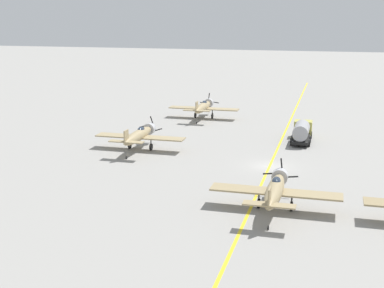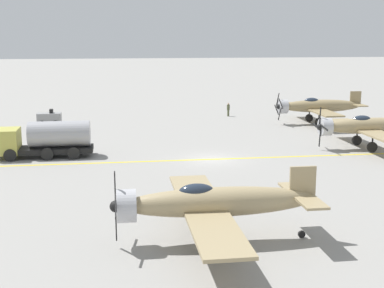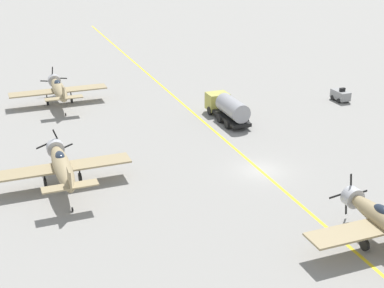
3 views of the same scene
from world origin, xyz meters
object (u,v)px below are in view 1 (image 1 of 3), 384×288
at_px(airplane_near_center, 275,190).
at_px(airplane_far_left, 203,107).
at_px(fuel_tanker, 302,131).
at_px(airplane_mid_left, 139,135).

relative_size(airplane_near_center, airplane_far_left, 1.00).
distance_m(airplane_near_center, fuel_tanker, 28.13).
distance_m(airplane_mid_left, airplane_far_left, 23.36).
height_order(airplane_far_left, fuel_tanker, airplane_far_left).
xyz_separation_m(airplane_near_center, airplane_far_left, (-16.77, 40.89, 0.00)).
bearing_deg(airplane_mid_left, airplane_near_center, -48.71).
relative_size(airplane_mid_left, fuel_tanker, 1.50).
bearing_deg(fuel_tanker, airplane_mid_left, -152.92).
relative_size(airplane_far_left, fuel_tanker, 1.50).
relative_size(airplane_near_center, fuel_tanker, 1.50).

